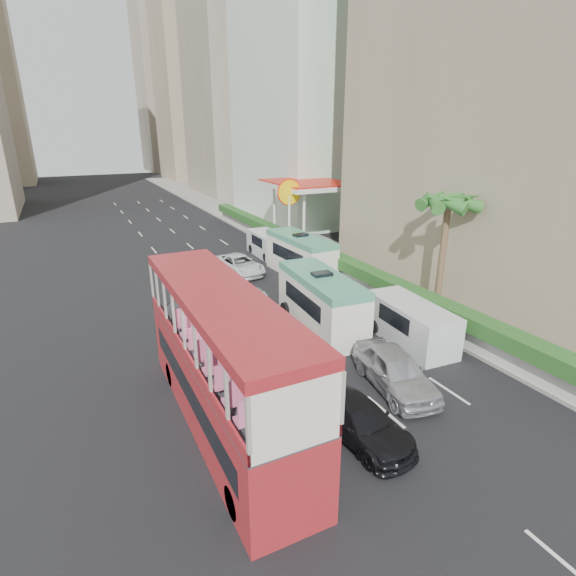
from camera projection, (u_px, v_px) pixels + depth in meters
ground_plane at (363, 384)px, 18.71m from camera, size 200.00×200.00×0.00m
double_decker_bus at (223, 361)px, 15.33m from camera, size 2.50×11.00×5.06m
car_silver_lane_a at (252, 323)px, 24.52m from camera, size 1.75×4.95×1.63m
car_silver_lane_b at (393, 388)px, 18.41m from camera, size 2.71×5.05×1.63m
car_black at (357, 436)px, 15.54m from camera, size 2.32×4.73×1.32m
van_asset at (240, 273)px, 32.89m from camera, size 2.86×5.07×1.34m
minibus_near at (321, 302)px, 23.46m from camera, size 2.71×6.76×2.93m
minibus_far at (300, 256)px, 32.03m from camera, size 2.46×6.59×2.88m
panel_van_near at (410, 323)px, 22.00m from camera, size 2.39×5.23×2.04m
panel_van_far at (268, 244)px, 37.11m from camera, size 1.98×4.81×1.91m
sidewalk at (288, 237)px, 43.53m from camera, size 6.00×120.00×0.18m
kerb_wall at (321, 263)px, 32.88m from camera, size 0.30×44.00×1.00m
hedge at (321, 252)px, 32.60m from camera, size 1.10×44.00×0.70m
palm_tree at (442, 259)px, 24.22m from camera, size 0.36×0.36×6.40m
shell_station at (308, 212)px, 41.37m from camera, size 6.50×8.00×5.50m
tower_mid at (243, 21)px, 66.72m from camera, size 16.00×16.00×50.00m
tower_far_a at (194, 63)px, 87.53m from camera, size 14.00×14.00×44.00m
tower_far_b at (170, 83)px, 106.74m from camera, size 14.00×14.00×40.00m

